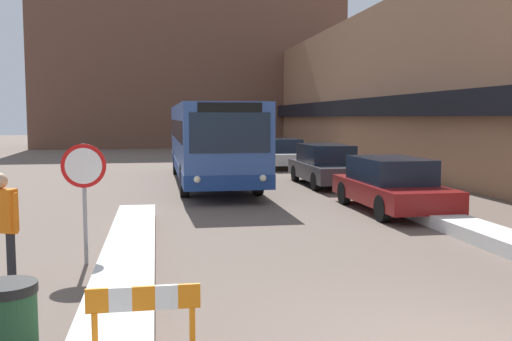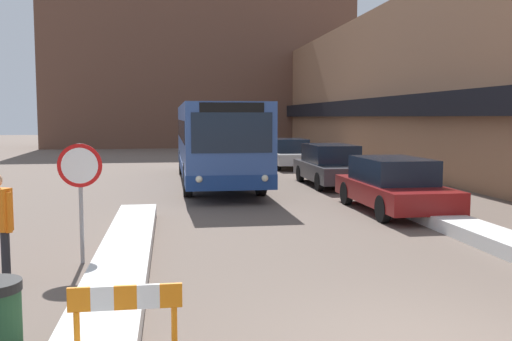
# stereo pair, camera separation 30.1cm
# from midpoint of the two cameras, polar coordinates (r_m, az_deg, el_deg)

# --- Properties ---
(building_row_right) EXTENTS (5.50, 60.00, 8.02)m
(building_row_right) POSITION_cam_midpoint_polar(r_m,az_deg,el_deg) (32.30, 15.02, 7.73)
(building_row_right) COLOR #996B4C
(building_row_right) RESTS_ON ground_plane
(building_backdrop_far) EXTENTS (26.00, 8.00, 14.60)m
(building_backdrop_far) POSITION_cam_midpoint_polar(r_m,az_deg,el_deg) (51.28, -5.46, 10.65)
(building_backdrop_far) COLOR brown
(building_backdrop_far) RESTS_ON ground_plane
(snow_bank_left) EXTENTS (0.90, 10.62, 0.29)m
(snow_bank_left) POSITION_cam_midpoint_polar(r_m,az_deg,el_deg) (10.03, -12.31, -8.77)
(snow_bank_left) COLOR silver
(snow_bank_left) RESTS_ON ground_plane
(snow_bank_right) EXTENTS (0.90, 7.54, 0.29)m
(snow_bank_right) POSITION_cam_midpoint_polar(r_m,az_deg,el_deg) (12.15, 24.30, -6.63)
(snow_bank_right) COLOR silver
(snow_bank_right) RESTS_ON ground_plane
(city_bus) EXTENTS (2.67, 12.12, 3.02)m
(city_bus) POSITION_cam_midpoint_polar(r_m,az_deg,el_deg) (22.18, -3.72, 3.02)
(city_bus) COLOR #335193
(city_bus) RESTS_ON ground_plane
(parked_car_front) EXTENTS (1.91, 4.68, 1.47)m
(parked_car_front) POSITION_cam_midpoint_polar(r_m,az_deg,el_deg) (15.93, 14.06, -1.39)
(parked_car_front) COLOR maroon
(parked_car_front) RESTS_ON ground_plane
(parked_car_middle) EXTENTS (1.87, 4.73, 1.54)m
(parked_car_middle) POSITION_cam_midpoint_polar(r_m,az_deg,el_deg) (21.61, 7.86, 0.54)
(parked_car_middle) COLOR #38383D
(parked_car_middle) RESTS_ON ground_plane
(parked_car_back) EXTENTS (1.88, 4.22, 1.47)m
(parked_car_back) POSITION_cam_midpoint_polar(r_m,az_deg,el_deg) (28.85, 3.62, 1.73)
(parked_car_back) COLOR silver
(parked_car_back) RESTS_ON ground_plane
(stop_sign) EXTENTS (0.76, 0.08, 2.11)m
(stop_sign) POSITION_cam_midpoint_polar(r_m,az_deg,el_deg) (10.31, -16.38, -0.68)
(stop_sign) COLOR gray
(stop_sign) RESTS_ON ground_plane
(construction_barricade) EXTENTS (1.10, 0.06, 0.94)m
(construction_barricade) POSITION_cam_midpoint_polar(r_m,az_deg,el_deg) (5.85, -11.41, -13.76)
(construction_barricade) COLOR orange
(construction_barricade) RESTS_ON ground_plane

